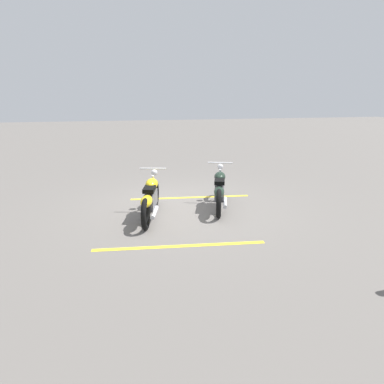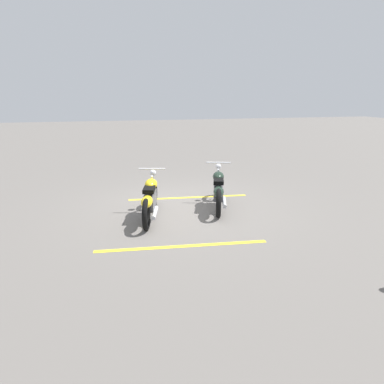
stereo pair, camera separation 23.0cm
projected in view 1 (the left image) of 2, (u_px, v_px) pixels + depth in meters
ground_plane at (183, 206)px, 8.81m from camera, size 60.00×60.00×0.00m
motorcycle_bright_foreground at (151, 198)px, 7.89m from camera, size 2.19×0.76×1.04m
motorcycle_dark_foreground at (220, 190)px, 8.59m from camera, size 2.16×0.84×1.04m
parking_stripe_near at (190, 197)px, 9.56m from camera, size 0.43×3.20×0.01m
parking_stripe_mid at (180, 246)px, 6.51m from camera, size 0.43×3.20×0.01m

